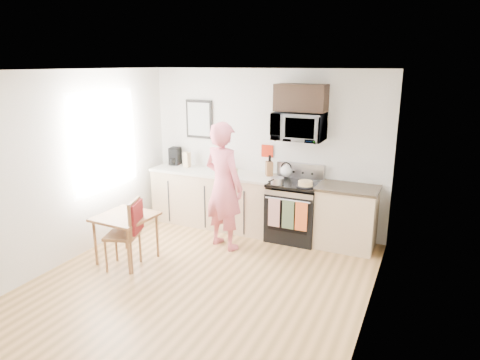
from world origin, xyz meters
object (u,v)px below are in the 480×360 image
at_px(dining_table, 126,221).
at_px(chair, 131,225).
at_px(person, 224,186).
at_px(range, 294,212).
at_px(cake, 305,184).
at_px(microwave, 299,126).

height_order(dining_table, chair, chair).
height_order(person, chair, person).
distance_m(range, dining_table, 2.54).
relative_size(person, chair, 1.97).
bearing_deg(range, cake, -40.62).
relative_size(dining_table, cake, 2.76).
xyz_separation_m(range, cake, (0.21, -0.18, 0.53)).
height_order(microwave, chair, microwave).
height_order(range, dining_table, range).
relative_size(person, dining_table, 2.64).
bearing_deg(person, dining_table, 63.33).
bearing_deg(chair, cake, 23.50).
relative_size(microwave, chair, 0.79).
relative_size(microwave, person, 0.40).
distance_m(microwave, chair, 2.81).
bearing_deg(dining_table, chair, -33.15).
distance_m(range, chair, 2.49).
height_order(range, chair, range).
xyz_separation_m(range, microwave, (-0.00, 0.10, 1.32)).
bearing_deg(microwave, cake, -53.45).
xyz_separation_m(range, chair, (-1.65, -1.85, 0.18)).
relative_size(microwave, dining_table, 1.06).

